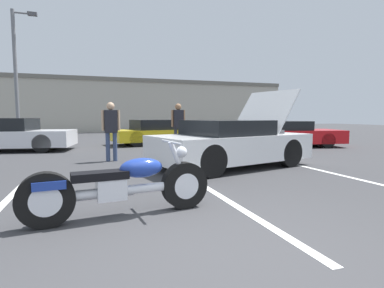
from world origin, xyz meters
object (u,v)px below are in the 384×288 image
at_px(parked_car_right_row, 284,134).
at_px(parked_car_mid_row, 156,133).
at_px(motorcycle, 121,186).
at_px(spectator_midground, 178,123).
at_px(show_car_hood_open, 232,143).
at_px(parked_car_left_row, 9,135).
at_px(spectator_by_show_car, 111,126).
at_px(light_pole, 17,69).

bearing_deg(parked_car_right_row, parked_car_mid_row, 161.77).
bearing_deg(motorcycle, spectator_midground, 61.53).
height_order(show_car_hood_open, parked_car_mid_row, show_car_hood_open).
height_order(parked_car_left_row, spectator_by_show_car, spectator_by_show_car).
distance_m(show_car_hood_open, spectator_midground, 3.67).
relative_size(light_pole, motorcycle, 2.75).
distance_m(parked_car_left_row, parked_car_mid_row, 5.86).
distance_m(parked_car_right_row, spectator_by_show_car, 7.60).
distance_m(parked_car_left_row, spectator_midground, 6.37).
xyz_separation_m(parked_car_right_row, spectator_by_show_car, (-7.32, -1.96, 0.48)).
height_order(parked_car_left_row, parked_car_mid_row, parked_car_left_row).
xyz_separation_m(parked_car_left_row, spectator_midground, (5.95, -2.22, 0.47)).
xyz_separation_m(parked_car_left_row, spectator_by_show_car, (3.47, -3.85, 0.43)).
xyz_separation_m(parked_car_left_row, parked_car_mid_row, (5.79, 0.95, -0.04)).
distance_m(light_pole, motorcycle, 14.68).
height_order(show_car_hood_open, spectator_midground, show_car_hood_open).
bearing_deg(light_pole, parked_car_left_row, -83.41).
bearing_deg(parked_car_right_row, spectator_midground, -164.76).
relative_size(show_car_hood_open, parked_car_mid_row, 1.03).
xyz_separation_m(light_pole, motorcycle, (3.84, -13.78, -3.31)).
bearing_deg(parked_car_right_row, motorcycle, -125.73).
bearing_deg(parked_car_left_row, parked_car_mid_row, 19.30).
height_order(parked_car_mid_row, parked_car_right_row, parked_car_mid_row).
bearing_deg(spectator_midground, parked_car_right_row, 3.92).
height_order(motorcycle, spectator_midground, spectator_midground).
bearing_deg(show_car_hood_open, spectator_midground, 81.63).
distance_m(motorcycle, show_car_hood_open, 4.32).
xyz_separation_m(motorcycle, parked_car_mid_row, (2.52, 9.84, 0.14)).
height_order(spectator_by_show_car, spectator_midground, spectator_midground).
relative_size(parked_car_left_row, parked_car_mid_row, 1.10).
xyz_separation_m(light_pole, spectator_midground, (6.52, -7.11, -2.66)).
distance_m(parked_car_right_row, spectator_midground, 4.88).
relative_size(parked_car_left_row, parked_car_right_row, 0.94).
height_order(motorcycle, show_car_hood_open, show_car_hood_open).
distance_m(motorcycle, parked_car_left_row, 9.47).
relative_size(parked_car_right_row, spectator_by_show_car, 2.93).
bearing_deg(parked_car_right_row, parked_car_left_row, -178.61).
bearing_deg(parked_car_right_row, light_pole, 160.49).
distance_m(light_pole, show_car_hood_open, 13.14).
height_order(light_pole, show_car_hood_open, light_pole).
bearing_deg(light_pole, show_car_hood_open, -57.27).
distance_m(parked_car_left_row, spectator_by_show_car, 5.20).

